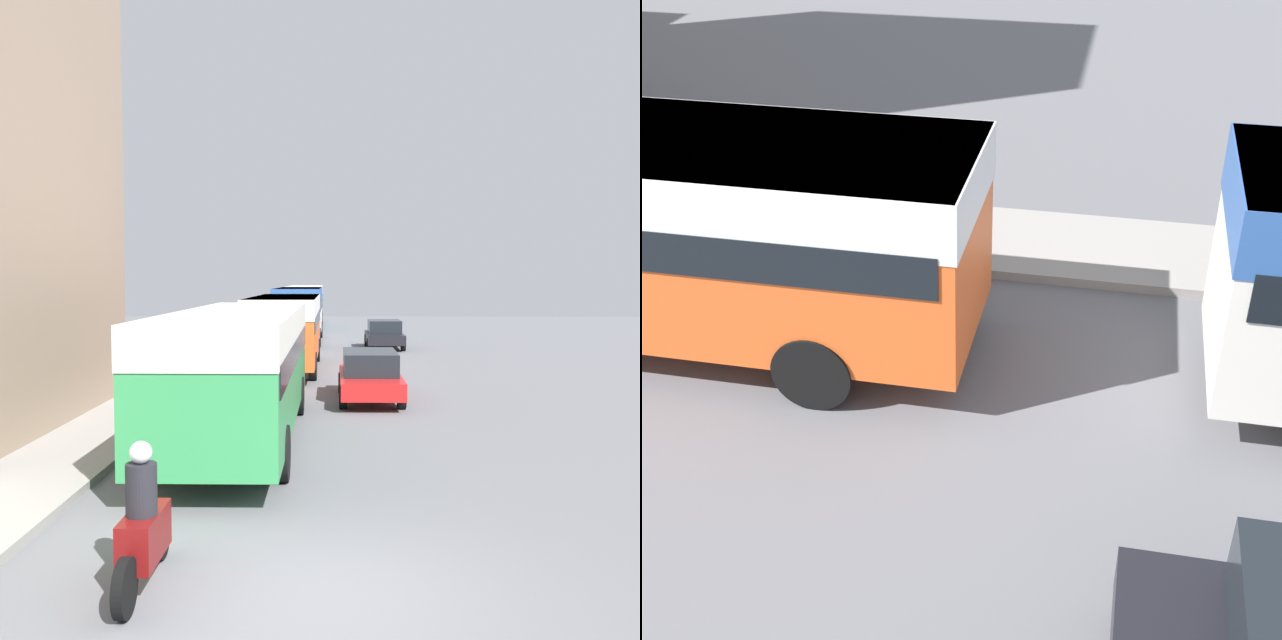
% 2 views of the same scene
% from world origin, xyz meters
% --- Properties ---
extents(ground_plane, '(120.00, 120.00, 0.00)m').
position_xyz_m(ground_plane, '(0.00, 0.00, 0.00)').
color(ground_plane, slate).
extents(bus_lead, '(2.54, 10.08, 2.89)m').
position_xyz_m(bus_lead, '(-1.91, 7.82, 1.89)').
color(bus_lead, '#2D8447').
rests_on(bus_lead, ground_plane).
extents(bus_following, '(2.57, 9.35, 2.89)m').
position_xyz_m(bus_following, '(-1.72, 20.15, 1.89)').
color(bus_following, '#EA5B23').
rests_on(bus_following, ground_plane).
extents(bus_third_in_line, '(2.51, 9.60, 3.07)m').
position_xyz_m(bus_third_in_line, '(-1.76, 32.44, 1.99)').
color(bus_third_in_line, silver).
rests_on(bus_third_in_line, ground_plane).
extents(bus_rear, '(2.54, 11.17, 3.04)m').
position_xyz_m(bus_rear, '(-1.95, 45.09, 1.98)').
color(bus_rear, teal).
rests_on(bus_rear, ground_plane).
extents(motorcycle_behind_lead, '(0.38, 2.24, 1.73)m').
position_xyz_m(motorcycle_behind_lead, '(-2.06, 0.37, 0.68)').
color(motorcycle_behind_lead, maroon).
rests_on(motorcycle_behind_lead, ground_plane).
extents(car_crossing, '(1.92, 4.08, 1.46)m').
position_xyz_m(car_crossing, '(2.77, 28.80, 0.76)').
color(car_crossing, black).
rests_on(car_crossing, ground_plane).
extents(car_far_curb, '(1.83, 4.43, 1.46)m').
position_xyz_m(car_far_curb, '(1.22, 13.13, 0.76)').
color(car_far_curb, red).
rests_on(car_far_curb, ground_plane).
extents(pedestrian_near_curb, '(0.34, 0.34, 1.87)m').
position_xyz_m(pedestrian_near_curb, '(-5.16, 15.33, 1.12)').
color(pedestrian_near_curb, '#232838').
rests_on(pedestrian_near_curb, sidewalk).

